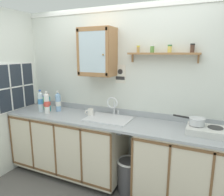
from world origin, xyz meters
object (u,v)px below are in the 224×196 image
object	(u,v)px
bottle_soda_green_1	(43,103)
bottle_water_clear_2	(41,101)
sink	(109,121)
mug	(90,112)
warning_sign	(120,74)
bottle_detergent_teal_3	(48,103)
bottle_water_blue_4	(58,102)
hot_plate_stove	(206,130)
wall_cabinet	(97,52)
saucepan	(196,121)
bottle_opaque_white_0	(47,103)
trash_bin	(128,175)

from	to	relation	value
bottle_soda_green_1	bottle_water_clear_2	distance (m)	0.17
sink	mug	bearing A→B (deg)	177.88
warning_sign	bottle_detergent_teal_3	bearing A→B (deg)	-164.13
bottle_detergent_teal_3	bottle_water_blue_4	bearing A→B (deg)	20.07
bottle_detergent_teal_3	warning_sign	xyz separation A→B (m)	(1.05, 0.30, 0.46)
sink	bottle_detergent_teal_3	world-z (taller)	sink
hot_plate_stove	mug	bearing A→B (deg)	178.23
sink	wall_cabinet	size ratio (longest dim) A/B	0.93
hot_plate_stove	saucepan	distance (m)	0.13
saucepan	warning_sign	world-z (taller)	warning_sign
bottle_soda_green_1	bottle_water_clear_2	size ratio (longest dim) A/B	0.65
saucepan	bottle_soda_green_1	world-z (taller)	bottle_soda_green_1
wall_cabinet	warning_sign	distance (m)	0.43
hot_plate_stove	bottle_opaque_white_0	size ratio (longest dim) A/B	1.20
sink	mug	xyz separation A→B (m)	(-0.29, 0.01, 0.08)
bottle_water_clear_2	mug	world-z (taller)	bottle_water_clear_2
sink	trash_bin	world-z (taller)	sink
sink	hot_plate_stove	bearing A→B (deg)	-1.68
bottle_water_clear_2	saucepan	bearing A→B (deg)	2.73
bottle_opaque_white_0	trash_bin	xyz separation A→B (m)	(1.25, 0.06, -0.86)
bottle_opaque_white_0	wall_cabinet	xyz separation A→B (m)	(0.69, 0.28, 0.72)
bottle_soda_green_1	trash_bin	bearing A→B (deg)	-4.39
bottle_water_blue_4	warning_sign	distance (m)	1.04
sink	bottle_soda_green_1	bearing A→B (deg)	178.72
sink	wall_cabinet	distance (m)	0.94
saucepan	bottle_water_blue_4	bearing A→B (deg)	178.95
hot_plate_stove	bottle_soda_green_1	world-z (taller)	bottle_soda_green_1
bottle_soda_green_1	bottle_water_clear_2	world-z (taller)	bottle_water_clear_2
bottle_detergent_teal_3	warning_sign	world-z (taller)	warning_sign
bottle_water_blue_4	warning_sign	xyz separation A→B (m)	(0.91, 0.25, 0.44)
bottle_soda_green_1	hot_plate_stove	bearing A→B (deg)	-1.48
warning_sign	trash_bin	world-z (taller)	warning_sign
bottle_opaque_white_0	bottle_detergent_teal_3	xyz separation A→B (m)	(-0.08, 0.12, -0.03)
sink	bottle_detergent_teal_3	bearing A→B (deg)	-178.44
trash_bin	hot_plate_stove	bearing A→B (deg)	3.49
warning_sign	wall_cabinet	bearing A→B (deg)	-153.09
bottle_soda_green_1	wall_cabinet	world-z (taller)	wall_cabinet
bottle_water_clear_2	trash_bin	distance (m)	1.64
bottle_soda_green_1	bottle_water_blue_4	distance (m)	0.29
bottle_soda_green_1	wall_cabinet	size ratio (longest dim) A/B	0.34
sink	bottle_soda_green_1	world-z (taller)	sink
sink	bottle_water_blue_4	distance (m)	0.88
bottle_water_clear_2	trash_bin	xyz separation A→B (m)	(1.40, 0.03, -0.86)
bottle_opaque_white_0	bottle_water_blue_4	world-z (taller)	bottle_opaque_white_0
wall_cabinet	sink	bearing A→B (deg)	-29.00
bottle_water_clear_2	trash_bin	world-z (taller)	bottle_water_clear_2
saucepan	trash_bin	size ratio (longest dim) A/B	0.80
bottle_opaque_white_0	sink	bearing A→B (deg)	9.17
sink	trash_bin	distance (m)	0.75
bottle_detergent_teal_3	trash_bin	xyz separation A→B (m)	(1.33, -0.06, -0.82)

